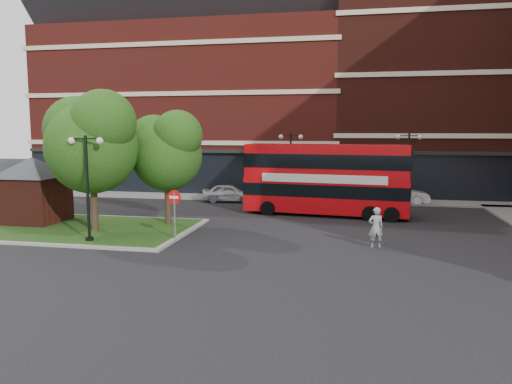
% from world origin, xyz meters
% --- Properties ---
extents(ground, '(120.00, 120.00, 0.00)m').
position_xyz_m(ground, '(0.00, 0.00, 0.00)').
color(ground, black).
rests_on(ground, ground).
extents(pavement_far, '(44.00, 3.00, 0.12)m').
position_xyz_m(pavement_far, '(0.00, 16.50, 0.06)').
color(pavement_far, slate).
rests_on(pavement_far, ground).
extents(terrace_far_left, '(26.00, 12.00, 14.00)m').
position_xyz_m(terrace_far_left, '(-8.00, 24.00, 7.00)').
color(terrace_far_left, maroon).
rests_on(terrace_far_left, ground).
extents(terrace_far_right, '(18.00, 12.00, 16.00)m').
position_xyz_m(terrace_far_right, '(14.00, 24.00, 8.00)').
color(terrace_far_right, '#471911').
rests_on(terrace_far_right, ground).
extents(traffic_island, '(12.60, 7.60, 0.15)m').
position_xyz_m(traffic_island, '(-8.00, 3.00, 0.07)').
color(traffic_island, gray).
rests_on(traffic_island, ground).
extents(kiosk, '(6.51, 6.51, 3.60)m').
position_xyz_m(kiosk, '(-11.00, 4.00, 2.32)').
color(kiosk, '#471911').
rests_on(kiosk, traffic_island).
extents(tree_island_west, '(5.40, 4.71, 7.21)m').
position_xyz_m(tree_island_west, '(-6.60, 2.58, 4.79)').
color(tree_island_west, '#2D2116').
rests_on(tree_island_west, ground).
extents(tree_island_east, '(4.46, 3.90, 6.29)m').
position_xyz_m(tree_island_east, '(-3.58, 5.06, 4.24)').
color(tree_island_east, '#2D2116').
rests_on(tree_island_east, ground).
extents(lamp_island, '(1.72, 0.36, 5.00)m').
position_xyz_m(lamp_island, '(-5.50, 0.20, 2.83)').
color(lamp_island, black).
rests_on(lamp_island, ground).
extents(lamp_far_left, '(1.72, 0.36, 5.00)m').
position_xyz_m(lamp_far_left, '(2.00, 14.50, 2.83)').
color(lamp_far_left, black).
rests_on(lamp_far_left, ground).
extents(lamp_far_right, '(1.72, 0.36, 5.00)m').
position_xyz_m(lamp_far_right, '(10.00, 14.50, 2.83)').
color(lamp_far_right, black).
rests_on(lamp_far_right, ground).
extents(bus, '(10.20, 3.48, 3.82)m').
position_xyz_m(bus, '(4.77, 10.18, 2.51)').
color(bus, '#BD070C').
rests_on(bus, ground).
extents(woman, '(0.74, 0.57, 1.83)m').
position_xyz_m(woman, '(7.48, 2.00, 0.92)').
color(woman, gray).
rests_on(woman, ground).
extents(car_silver, '(4.00, 1.96, 1.31)m').
position_xyz_m(car_silver, '(-2.50, 14.50, 0.66)').
color(car_silver, silver).
rests_on(car_silver, ground).
extents(car_white, '(4.15, 1.47, 1.36)m').
position_xyz_m(car_white, '(9.60, 16.00, 0.68)').
color(car_white, white).
rests_on(car_white, ground).
extents(no_entry_sign, '(0.67, 0.17, 2.43)m').
position_xyz_m(no_entry_sign, '(-1.80, 1.50, 1.74)').
color(no_entry_sign, slate).
rests_on(no_entry_sign, ground).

